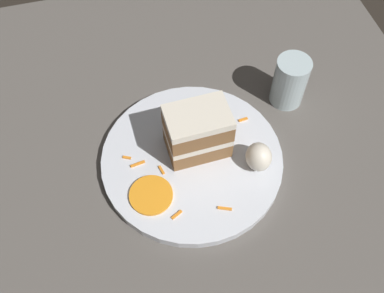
{
  "coord_description": "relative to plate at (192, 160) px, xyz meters",
  "views": [
    {
      "loc": [
        0.36,
        -0.15,
        0.69
      ],
      "look_at": [
        -0.01,
        -0.05,
        0.08
      ],
      "focal_mm": 42.0,
      "sensor_mm": 36.0,
      "label": 1
    }
  ],
  "objects": [
    {
      "name": "cake_slice",
      "position": [
        -0.02,
        0.01,
        0.06
      ],
      "size": [
        0.07,
        0.1,
        0.09
      ],
      "rotation": [
        0.0,
        0.0,
        3.17
      ],
      "color": "brown",
      "rests_on": "plate"
    },
    {
      "name": "cream_dollop",
      "position": [
        0.04,
        0.1,
        0.03
      ],
      "size": [
        0.05,
        0.04,
        0.05
      ],
      "primitive_type": "ellipsoid",
      "color": "silver",
      "rests_on": "plate"
    },
    {
      "name": "carrot_shreds_scatter",
      "position": [
        0.03,
        -0.03,
        0.01
      ],
      "size": [
        0.16,
        0.23,
        0.0
      ],
      "color": "orange",
      "rests_on": "plate"
    },
    {
      "name": "ground_plane",
      "position": [
        0.01,
        0.05,
        -0.04
      ],
      "size": [
        6.0,
        6.0,
        0.0
      ],
      "primitive_type": "plane",
      "color": "black",
      "rests_on": "ground"
    },
    {
      "name": "dining_table",
      "position": [
        0.01,
        0.05,
        -0.02
      ],
      "size": [
        0.98,
        0.81,
        0.03
      ],
      "primitive_type": "cube",
      "color": "#56514C",
      "rests_on": "ground"
    },
    {
      "name": "drinking_glass",
      "position": [
        -0.09,
        0.2,
        0.03
      ],
      "size": [
        0.06,
        0.06,
        0.1
      ],
      "color": "silver",
      "rests_on": "dining_table"
    },
    {
      "name": "orange_garnish",
      "position": [
        0.05,
        -0.08,
        0.01
      ],
      "size": [
        0.07,
        0.07,
        0.0
      ],
      "primitive_type": "cylinder",
      "color": "orange",
      "rests_on": "plate"
    },
    {
      "name": "plate",
      "position": [
        0.0,
        0.0,
        0.0
      ],
      "size": [
        0.3,
        0.3,
        0.02
      ],
      "primitive_type": "cylinder",
      "color": "silver",
      "rests_on": "dining_table"
    }
  ]
}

